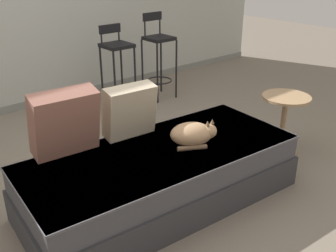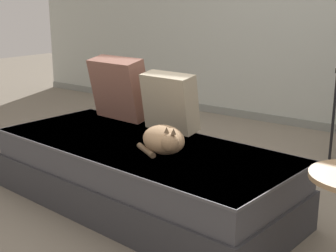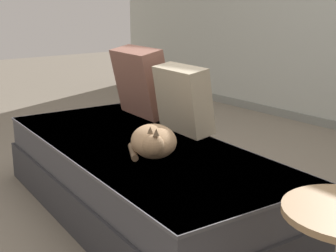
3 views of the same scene
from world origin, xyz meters
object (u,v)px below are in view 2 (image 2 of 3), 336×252
(couch, at_px, (141,174))
(throw_pillow_middle, at_px, (170,102))
(cat, at_px, (164,140))
(throw_pillow_corner, at_px, (119,88))

(couch, bearing_deg, throw_pillow_middle, 94.01)
(throw_pillow_middle, bearing_deg, couch, -85.99)
(couch, relative_size, cat, 5.44)
(throw_pillow_corner, bearing_deg, throw_pillow_middle, -4.43)
(couch, height_order, throw_pillow_corner, throw_pillow_corner)
(couch, height_order, cat, cat)
(couch, height_order, throw_pillow_middle, throw_pillow_middle)
(throw_pillow_middle, distance_m, cat, 0.52)
(throw_pillow_corner, xyz_separation_m, throw_pillow_middle, (0.52, -0.04, -0.03))
(cat, bearing_deg, couch, 163.29)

